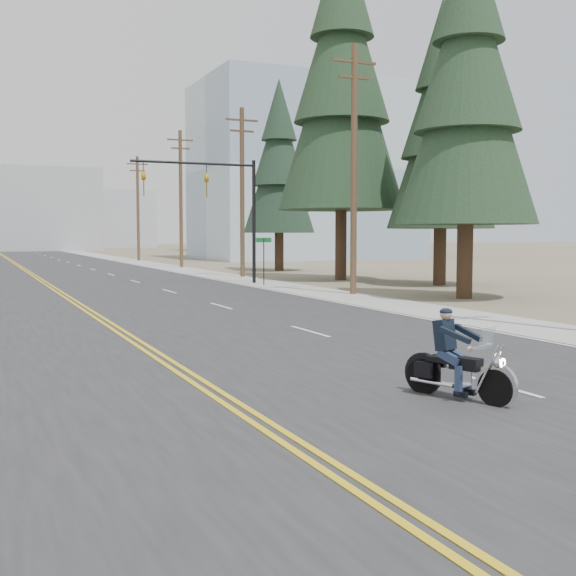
# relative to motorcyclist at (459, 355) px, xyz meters

# --- Properties ---
(ground_plane) EXTENTS (400.00, 400.00, 0.00)m
(ground_plane) POSITION_rel_motorcyclist_xyz_m (-3.65, -3.30, -0.78)
(ground_plane) COLOR #776D56
(ground_plane) RESTS_ON ground
(road) EXTENTS (20.00, 200.00, 0.01)m
(road) POSITION_rel_motorcyclist_xyz_m (-3.65, 66.70, -0.77)
(road) COLOR #303033
(road) RESTS_ON ground
(sidewalk_right) EXTENTS (3.00, 200.00, 0.01)m
(sidewalk_right) POSITION_rel_motorcyclist_xyz_m (7.85, 66.70, -0.77)
(sidewalk_right) COLOR #A5A5A0
(sidewalk_right) RESTS_ON ground
(traffic_mast_right) EXTENTS (7.10, 0.26, 7.00)m
(traffic_mast_right) POSITION_rel_motorcyclist_xyz_m (5.33, 28.70, 4.16)
(traffic_mast_right) COLOR black
(traffic_mast_right) RESTS_ON ground
(street_sign) EXTENTS (0.90, 0.06, 2.62)m
(street_sign) POSITION_rel_motorcyclist_xyz_m (7.15, 26.70, 1.02)
(street_sign) COLOR black
(street_sign) RESTS_ON ground
(utility_pole_b) EXTENTS (2.20, 0.30, 11.50)m
(utility_pole_b) POSITION_rel_motorcyclist_xyz_m (8.85, 19.70, 5.21)
(utility_pole_b) COLOR brown
(utility_pole_b) RESTS_ON ground
(utility_pole_c) EXTENTS (2.20, 0.30, 11.00)m
(utility_pole_c) POSITION_rel_motorcyclist_xyz_m (8.85, 34.70, 4.95)
(utility_pole_c) COLOR brown
(utility_pole_c) RESTS_ON ground
(utility_pole_d) EXTENTS (2.20, 0.30, 11.50)m
(utility_pole_d) POSITION_rel_motorcyclist_xyz_m (8.85, 49.70, 5.21)
(utility_pole_d) COLOR brown
(utility_pole_d) RESTS_ON ground
(utility_pole_e) EXTENTS (2.20, 0.30, 11.00)m
(utility_pole_e) POSITION_rel_motorcyclist_xyz_m (8.85, 66.70, 4.95)
(utility_pole_e) COLOR brown
(utility_pole_e) RESTS_ON ground
(glass_building) EXTENTS (24.00, 16.00, 20.00)m
(glass_building) POSITION_rel_motorcyclist_xyz_m (28.35, 66.70, 9.22)
(glass_building) COLOR #9EB5CC
(glass_building) RESTS_ON ground
(haze_bldg_b) EXTENTS (18.00, 14.00, 14.00)m
(haze_bldg_b) POSITION_rel_motorcyclist_xyz_m (4.35, 121.70, 6.22)
(haze_bldg_b) COLOR #ADB2B7
(haze_bldg_b) RESTS_ON ground
(haze_bldg_c) EXTENTS (16.00, 12.00, 18.00)m
(haze_bldg_c) POSITION_rel_motorcyclist_xyz_m (36.35, 106.70, 8.22)
(haze_bldg_c) COLOR #B7BCC6
(haze_bldg_c) RESTS_ON ground
(haze_bldg_e) EXTENTS (14.00, 14.00, 12.00)m
(haze_bldg_e) POSITION_rel_motorcyclist_xyz_m (21.35, 146.70, 5.22)
(haze_bldg_e) COLOR #B7BCC6
(haze_bldg_e) RESTS_ON ground
(motorcyclist) EXTENTS (1.51, 2.17, 1.56)m
(motorcyclist) POSITION_rel_motorcyclist_xyz_m (0.00, 0.00, 0.00)
(motorcyclist) COLOR black
(motorcyclist) RESTS_ON ground
(conifer_near) EXTENTS (6.14, 6.14, 16.24)m
(conifer_near) POSITION_rel_motorcyclist_xyz_m (12.32, 15.90, 8.55)
(conifer_near) COLOR #382619
(conifer_near) RESTS_ON ground
(conifer_mid) EXTENTS (5.87, 5.87, 15.66)m
(conifer_mid) POSITION_rel_motorcyclist_xyz_m (16.23, 23.20, 8.21)
(conifer_mid) COLOR #382619
(conifer_mid) RESTS_ON ground
(conifer_tall) EXTENTS (7.76, 7.76, 21.56)m
(conifer_tall) POSITION_rel_motorcyclist_xyz_m (13.39, 29.50, 11.60)
(conifer_tall) COLOR #382619
(conifer_tall) RESTS_ON ground
(conifer_far) EXTENTS (5.47, 5.47, 14.65)m
(conifer_far) POSITION_rel_motorcyclist_xyz_m (14.31, 41.36, 7.62)
(conifer_far) COLOR #382619
(conifer_far) RESTS_ON ground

